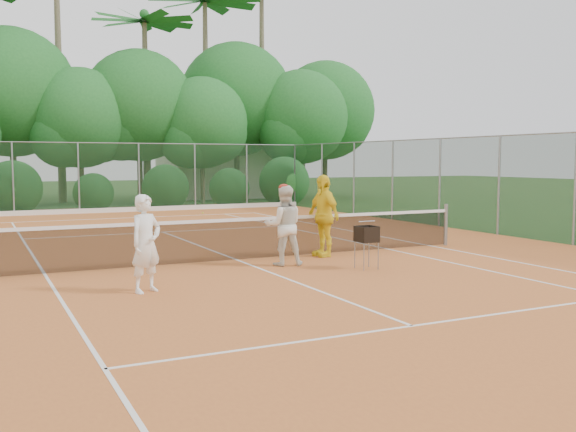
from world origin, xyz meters
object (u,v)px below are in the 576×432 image
object	(u,v)px
ball_hopper	(367,235)
player_white	(146,244)
player_center_grp	(284,225)
player_yellow	(323,216)

from	to	relation	value
ball_hopper	player_white	bearing A→B (deg)	-160.34
player_white	ball_hopper	world-z (taller)	player_white
ball_hopper	player_center_grp	bearing A→B (deg)	154.28
player_center_grp	player_white	bearing A→B (deg)	-155.68
player_yellow	player_center_grp	bearing A→B (deg)	-66.22
player_center_grp	ball_hopper	bearing A→B (deg)	-41.32
player_white	player_center_grp	size ratio (longest dim) A/B	0.96
player_white	player_yellow	size ratio (longest dim) A/B	0.87
player_yellow	ball_hopper	world-z (taller)	player_yellow
player_white	ball_hopper	xyz separation A→B (m)	(4.69, 0.33, -0.13)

